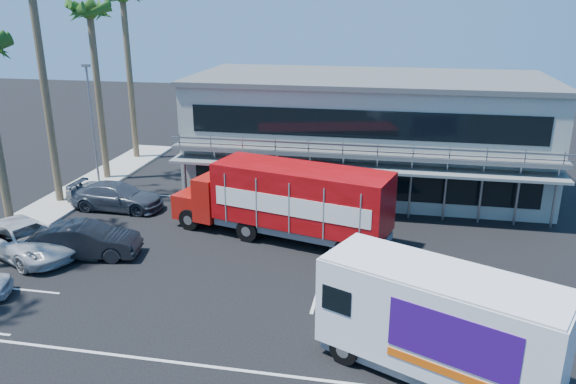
# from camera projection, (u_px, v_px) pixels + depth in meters

# --- Properties ---
(ground) EXTENTS (120.00, 120.00, 0.00)m
(ground) POSITION_uv_depth(u_px,v_px,m) (273.00, 286.00, 24.44)
(ground) COLOR black
(ground) RESTS_ON ground
(building) EXTENTS (22.40, 12.00, 7.30)m
(building) POSITION_uv_depth(u_px,v_px,m) (366.00, 132.00, 36.61)
(building) COLOR gray
(building) RESTS_ON ground
(curb_strip) EXTENTS (3.00, 32.00, 0.16)m
(curb_strip) POSITION_uv_depth(u_px,v_px,m) (44.00, 213.00, 32.70)
(curb_strip) COLOR #A5A399
(curb_strip) RESTS_ON ground
(palm_e) EXTENTS (2.80, 2.80, 12.25)m
(palm_e) POSITION_uv_depth(u_px,v_px,m) (91.00, 21.00, 35.77)
(palm_e) COLOR brown
(palm_e) RESTS_ON ground
(palm_f) EXTENTS (2.80, 2.80, 13.25)m
(palm_f) POSITION_uv_depth(u_px,v_px,m) (123.00, 6.00, 40.67)
(palm_f) COLOR brown
(palm_f) RESTS_ON ground
(light_pole_far) EXTENTS (0.50, 0.25, 8.09)m
(light_pole_far) POSITION_uv_depth(u_px,v_px,m) (92.00, 121.00, 35.78)
(light_pole_far) COLOR gray
(light_pole_far) RESTS_ON ground
(red_truck) EXTENTS (12.00, 5.57, 3.94)m
(red_truck) POSITION_uv_depth(u_px,v_px,m) (287.00, 199.00, 28.65)
(red_truck) COLOR #A5130D
(red_truck) RESTS_ON ground
(white_van) EXTENTS (8.08, 5.57, 3.75)m
(white_van) POSITION_uv_depth(u_px,v_px,m) (438.00, 322.00, 17.98)
(white_van) COLOR white
(white_van) RESTS_ON ground
(parked_car_b) EXTENTS (5.35, 2.69, 1.68)m
(parked_car_b) POSITION_uv_depth(u_px,v_px,m) (86.00, 240.00, 27.00)
(parked_car_b) COLOR black
(parked_car_b) RESTS_ON ground
(parked_car_c) EXTENTS (6.58, 5.00, 1.66)m
(parked_car_c) POSITION_uv_depth(u_px,v_px,m) (26.00, 239.00, 27.16)
(parked_car_c) COLOR #BBBBBD
(parked_car_c) RESTS_ON ground
(parked_car_d) EXTENTS (5.52, 2.32, 1.59)m
(parked_car_d) POSITION_uv_depth(u_px,v_px,m) (117.00, 196.00, 33.26)
(parked_car_d) COLOR #333A44
(parked_car_d) RESTS_ON ground
(parked_car_e) EXTENTS (4.32, 2.08, 1.42)m
(parked_car_e) POSITION_uv_depth(u_px,v_px,m) (101.00, 193.00, 34.04)
(parked_car_e) COLOR slate
(parked_car_e) RESTS_ON ground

